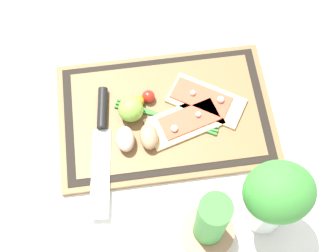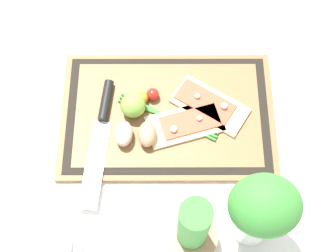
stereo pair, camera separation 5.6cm
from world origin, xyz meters
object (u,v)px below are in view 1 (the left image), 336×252
Objects in this scene: pizza_slice_near at (205,100)px; knife at (102,129)px; egg_brown at (149,137)px; herb_glass at (275,197)px; cherry_tomato_yellow at (139,101)px; pizza_slice_far at (185,121)px; herb_pot at (209,228)px; lime at (131,109)px; cherry_tomato_red at (148,96)px; egg_pink at (125,139)px.

pizza_slice_near is 0.25m from knife.
egg_brown is 0.27× the size of herb_glass.
cherry_tomato_yellow is at bearing -82.53° from egg_brown.
pizza_slice_far is at bearing -159.57° from egg_brown.
pizza_slice_near is 0.31m from herb_pot.
cherry_tomato_yellow is (-0.02, -0.03, -0.02)m from lime.
egg_brown is at bearing -41.97° from herb_glass.
lime is 0.32m from herb_pot.
lime is at bearing -46.45° from herb_glass.
herb_pot is (-0.12, 0.29, 0.04)m from lime.
pizza_slice_near is at bearing -175.55° from lime.
lime is at bearing 39.25° from cherry_tomato_red.
knife is 0.08m from lime.
egg_pink is 0.12m from cherry_tomato_red.
pizza_slice_far is 3.10× the size of egg_pink.
pizza_slice_far is at bearing 147.91° from cherry_tomato_yellow.
pizza_slice_near is 3.18× the size of egg_pink.
herb_glass is (-0.25, 0.26, 0.09)m from lime.
cherry_tomato_red is at bearing -76.11° from herb_pot.
lime reaches higher than knife.
knife is at bearing 10.05° from pizza_slice_near.
cherry_tomato_red reaches higher than pizza_slice_far.
lime reaches higher than egg_brown.
egg_brown reaches higher than pizza_slice_far.
pizza_slice_far is 0.10m from cherry_tomato_red.
knife is 0.13m from cherry_tomato_red.
herb_pot is (-0.00, 0.26, 0.06)m from pizza_slice_far.
cherry_tomato_yellow is (0.15, -0.01, 0.01)m from pizza_slice_near.
herb_pot is (-0.19, 0.26, 0.06)m from knife.
lime is at bearing -106.54° from egg_pink.
herb_pot is (-0.14, 0.23, 0.05)m from egg_pink.
herb_glass reaches higher than egg_brown.
knife is 1.35× the size of herb_glass.
cherry_tomato_red is (0.13, -0.02, 0.01)m from pizza_slice_near.
pizza_slice_far is at bearing 137.26° from cherry_tomato_red.
knife is at bearing -35.56° from egg_pink.
cherry_tomato_yellow is 0.12× the size of herb_glass.
knife is 5.08× the size of egg_pink.
egg_pink is 2.30× the size of cherry_tomato_yellow.
egg_pink is 0.10m from cherry_tomato_yellow.
egg_brown is 0.26× the size of herb_pot.
herb_glass is at bearing 124.72° from cherry_tomato_red.
herb_glass is at bearing 133.55° from lime.
pizza_slice_near is 6.59× the size of cherry_tomato_red.
pizza_slice_far is 0.82× the size of herb_glass.
herb_glass is at bearing 138.03° from egg_brown.
herb_glass reaches higher than knife.
egg_pink reaches higher than cherry_tomato_red.
egg_pink is 0.27× the size of herb_glass.
herb_glass is at bearing 143.80° from egg_pink.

